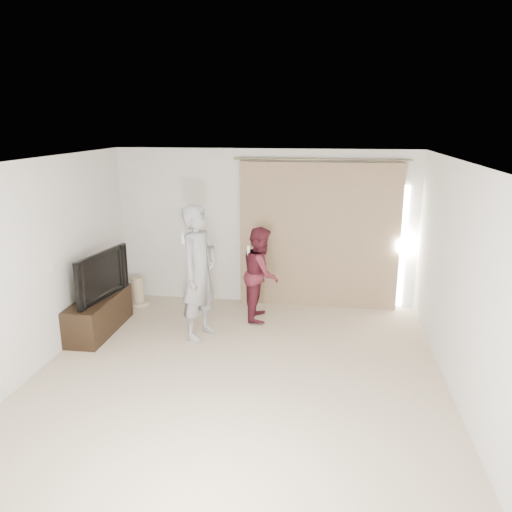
{
  "coord_description": "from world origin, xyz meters",
  "views": [
    {
      "loc": [
        0.99,
        -5.35,
        3.03
      ],
      "look_at": [
        0.07,
        1.2,
        1.23
      ],
      "focal_mm": 35.0,
      "sensor_mm": 36.0,
      "label": 1
    }
  ],
  "objects_px": {
    "tv": "(96,275)",
    "person_woman": "(261,273)",
    "tv_console": "(99,314)",
    "person_man": "(199,272)"
  },
  "relations": [
    {
      "from": "tv",
      "to": "person_woman",
      "type": "distance_m",
      "value": 2.46
    },
    {
      "from": "tv",
      "to": "person_woman",
      "type": "height_order",
      "value": "person_woman"
    },
    {
      "from": "tv_console",
      "to": "tv",
      "type": "bearing_deg",
      "value": 0.0
    },
    {
      "from": "tv_console",
      "to": "person_woman",
      "type": "xyz_separation_m",
      "value": [
        2.3,
        0.86,
        0.47
      ]
    },
    {
      "from": "tv_console",
      "to": "person_man",
      "type": "distance_m",
      "value": 1.68
    },
    {
      "from": "person_woman",
      "to": "tv_console",
      "type": "bearing_deg",
      "value": -159.6
    },
    {
      "from": "person_man",
      "to": "person_woman",
      "type": "bearing_deg",
      "value": 46.41
    },
    {
      "from": "tv_console",
      "to": "person_man",
      "type": "xyz_separation_m",
      "value": [
        1.53,
        0.05,
        0.7
      ]
    },
    {
      "from": "person_woman",
      "to": "tv",
      "type": "bearing_deg",
      "value": -159.6
    },
    {
      "from": "tv_console",
      "to": "person_man",
      "type": "bearing_deg",
      "value": 1.7
    }
  ]
}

